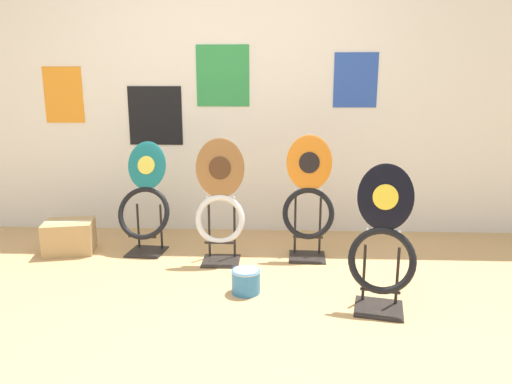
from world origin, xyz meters
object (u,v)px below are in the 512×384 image
at_px(paint_can, 246,280).
at_px(toilet_seat_display_jazz_black, 382,248).
at_px(toilet_seat_display_teal_sax, 145,202).
at_px(toilet_seat_display_woodgrain, 220,203).
at_px(storage_box, 70,237).
at_px(toilet_seat_display_orange_sun, 308,199).

bearing_deg(paint_can, toilet_seat_display_jazz_black, -13.27).
bearing_deg(toilet_seat_display_teal_sax, toilet_seat_display_woodgrain, -17.11).
bearing_deg(toilet_seat_display_woodgrain, toilet_seat_display_jazz_black, -35.20).
xyz_separation_m(toilet_seat_display_woodgrain, storage_box, (-1.24, 0.16, -0.33)).
bearing_deg(toilet_seat_display_woodgrain, paint_can, -67.33).
bearing_deg(toilet_seat_display_orange_sun, storage_box, 178.87).
relative_size(toilet_seat_display_orange_sun, paint_can, 5.08).
relative_size(toilet_seat_display_orange_sun, storage_box, 2.23).
bearing_deg(toilet_seat_display_orange_sun, paint_can, -123.58).
xyz_separation_m(toilet_seat_display_orange_sun, storage_box, (-1.91, 0.04, -0.34)).
height_order(toilet_seat_display_teal_sax, toilet_seat_display_orange_sun, toilet_seat_display_orange_sun).
distance_m(toilet_seat_display_orange_sun, toilet_seat_display_woodgrain, 0.67).
height_order(toilet_seat_display_jazz_black, paint_can, toilet_seat_display_jazz_black).
distance_m(toilet_seat_display_teal_sax, storage_box, 0.68).
height_order(toilet_seat_display_woodgrain, storage_box, toilet_seat_display_woodgrain).
relative_size(toilet_seat_display_teal_sax, toilet_seat_display_orange_sun, 0.93).
relative_size(toilet_seat_display_jazz_black, toilet_seat_display_woodgrain, 0.92).
distance_m(toilet_seat_display_teal_sax, paint_can, 1.17).
height_order(paint_can, storage_box, storage_box).
distance_m(toilet_seat_display_woodgrain, paint_can, 0.70).
xyz_separation_m(toilet_seat_display_jazz_black, paint_can, (-0.81, 0.19, -0.30)).
height_order(toilet_seat_display_jazz_black, toilet_seat_display_orange_sun, toilet_seat_display_orange_sun).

